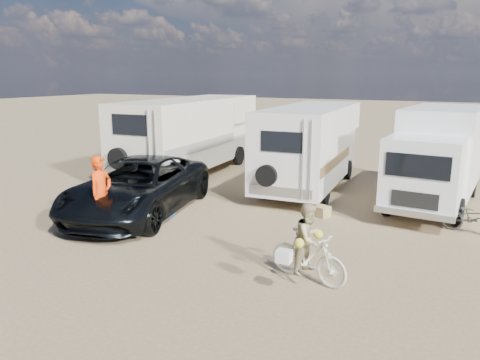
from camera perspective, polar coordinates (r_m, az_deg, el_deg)
The scene contains 12 objects.
ground at distance 11.41m, azimuth -2.49°, elevation -8.45°, with size 140.00×140.00×0.00m, color #907956.
rv_main at distance 17.22m, azimuth 8.72°, elevation 3.98°, with size 2.36×6.95×3.04m, color silver, non-canonical shape.
rv_left at distance 19.82m, azimuth -6.20°, elevation 5.41°, with size 2.59×8.36×3.17m, color white, non-canonical shape.
box_truck at distance 15.90m, azimuth 23.23°, elevation 2.49°, with size 2.19×6.18×3.13m, color white, non-canonical shape.
dark_suv at distance 14.27m, azimuth -12.56°, elevation -0.82°, with size 2.79×6.05×1.68m, color black.
bike_man at distance 12.73m, azimuth -16.67°, elevation -4.41°, with size 0.64×1.84×0.97m, color red.
bike_woman at distance 9.61m, azimuth 8.49°, elevation -9.36°, with size 0.51×1.79×1.07m, color beige.
rider_man at distance 12.59m, azimuth -16.82°, elevation -2.28°, with size 0.71×0.47×1.95m, color #E93907.
rider_woman at distance 9.53m, azimuth 8.53°, elevation -8.22°, with size 0.72×0.56×1.48m, color tan.
bike_parked at distance 13.72m, azimuth 27.25°, elevation -4.16°, with size 0.62×1.77×0.93m, color #282A28.
cooler at distance 14.07m, azimuth -9.30°, elevation -3.42°, with size 0.59×0.43×0.47m, color #275185.
crate at distance 14.00m, azimuth 10.14°, elevation -3.86°, with size 0.40×0.40×0.32m, color #9B8651.
Camera 1 is at (5.20, -9.27, 4.16)m, focal length 34.33 mm.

